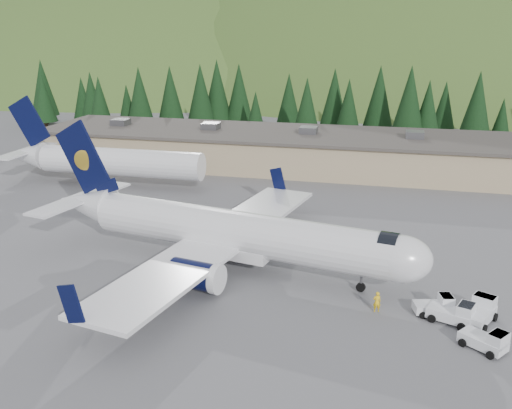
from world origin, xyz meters
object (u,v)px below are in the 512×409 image
object	(u,v)px
baggage_tug_d	(487,341)
ramp_worker	(377,302)
second_airliner	(101,160)
terminal_building	(275,148)
baggage_tug_a	(437,305)
baggage_tug_b	(455,313)
airliner	(228,232)
baggage_tug_c	(480,311)

from	to	relation	value
baggage_tug_d	ramp_worker	xyz separation A→B (m)	(-7.18, 3.63, 0.11)
second_airliner	terminal_building	distance (m)	25.55
second_airliner	ramp_worker	distance (m)	45.85
baggage_tug_a	baggage_tug_b	xyz separation A→B (m)	(1.17, -1.11, 0.09)
terminal_building	airliner	bearing A→B (deg)	-83.99
airliner	terminal_building	xyz separation A→B (m)	(-3.98, 37.80, -0.55)
baggage_tug_c	baggage_tug_b	bearing A→B (deg)	137.60
airliner	baggage_tug_a	bearing A→B (deg)	-3.94
airliner	baggage_tug_b	size ratio (longest dim) A/B	10.33
terminal_building	baggage_tug_b	bearing A→B (deg)	-62.79
baggage_tug_c	airliner	bearing A→B (deg)	102.47
baggage_tug_c	ramp_worker	world-z (taller)	baggage_tug_c
baggage_tug_c	baggage_tug_d	world-z (taller)	baggage_tug_c
airliner	second_airliner	xyz separation A→B (m)	(-23.90, 21.80, 0.16)
baggage_tug_d	baggage_tug_a	bearing A→B (deg)	159.65
second_airliner	baggage_tug_d	world-z (taller)	second_airliner
baggage_tug_d	airliner	bearing A→B (deg)	-168.03
baggage_tug_c	baggage_tug_d	distance (m)	3.95
airliner	baggage_tug_b	bearing A→B (deg)	-6.25
baggage_tug_d	ramp_worker	world-z (taller)	ramp_worker
baggage_tug_b	ramp_worker	world-z (taller)	baggage_tug_b
airliner	baggage_tug_b	xyz separation A→B (m)	(18.39, -5.72, -2.43)
terminal_building	baggage_tug_d	bearing A→B (deg)	-62.72
baggage_tug_b	baggage_tug_c	size ratio (longest dim) A/B	0.96
baggage_tug_a	baggage_tug_c	distance (m)	2.96
second_airliner	terminal_building	world-z (taller)	second_airliner
terminal_building	ramp_worker	bearing A→B (deg)	-68.57
airliner	baggage_tug_c	size ratio (longest dim) A/B	9.89
airliner	ramp_worker	size ratio (longest dim) A/B	22.17
baggage_tug_d	terminal_building	bearing A→B (deg)	153.29
airliner	ramp_worker	bearing A→B (deg)	-11.44
baggage_tug_a	terminal_building	world-z (taller)	terminal_building
baggage_tug_d	ramp_worker	bearing A→B (deg)	-170.80
baggage_tug_a	ramp_worker	size ratio (longest dim) A/B	1.86
baggage_tug_a	baggage_tug_d	distance (m)	5.26
baggage_tug_b	baggage_tug_c	world-z (taller)	baggage_tug_c
baggage_tug_c	terminal_building	distance (m)	49.20
ramp_worker	baggage_tug_c	bearing A→B (deg)	166.17
terminal_building	ramp_worker	size ratio (longest dim) A/B	44.08
airliner	baggage_tug_c	world-z (taller)	airliner
baggage_tug_a	second_airliner	bearing A→B (deg)	132.90
second_airliner	baggage_tug_b	distance (m)	50.52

